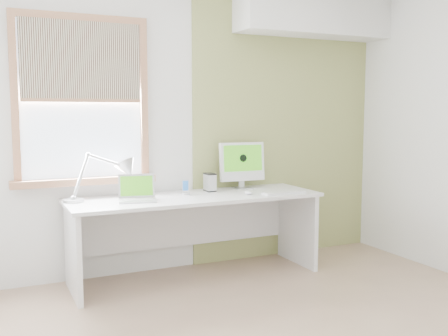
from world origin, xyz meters
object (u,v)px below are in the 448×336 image
laptop (137,194)px  imac (242,163)px  desk (193,216)px  desk_lamp (118,173)px  external_drive (210,182)px

laptop → imac: (1.09, 0.24, 0.19)m
desk → laptop: bearing=-171.2°
desk → imac: (0.56, 0.16, 0.44)m
desk_lamp → external_drive: size_ratio=4.30×
desk → external_drive: external_drive is taller
desk_lamp → external_drive: (0.84, -0.02, -0.12)m
desk → desk_lamp: (-0.63, 0.13, 0.40)m
external_drive → imac: size_ratio=0.37×
laptop → external_drive: 0.76m
desk → laptop: 0.59m
desk → imac: 0.73m
laptop → external_drive: laptop is taller
desk_lamp → laptop: (0.10, -0.22, -0.16)m
desk_lamp → laptop: desk_lamp is taller
external_drive → imac: 0.39m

